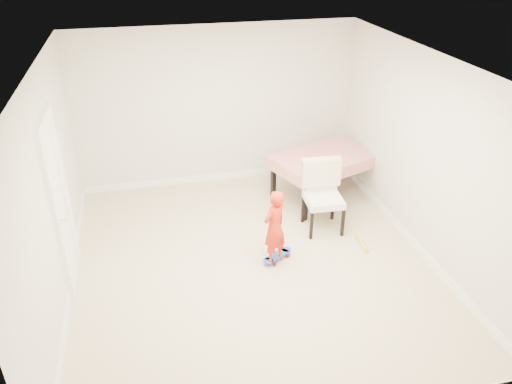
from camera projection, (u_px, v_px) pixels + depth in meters
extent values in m
plane|color=tan|center=(252.00, 264.00, 6.49)|extent=(5.00, 5.00, 0.00)
cube|color=white|center=(251.00, 66.00, 5.26)|extent=(4.50, 5.00, 0.04)
cube|color=beige|center=(217.00, 108.00, 8.00)|extent=(4.50, 0.04, 2.60)
cube|color=beige|center=(325.00, 318.00, 3.75)|extent=(4.50, 0.04, 2.60)
cube|color=beige|center=(52.00, 196.00, 5.42)|extent=(0.04, 5.00, 2.60)
cube|color=beige|center=(423.00, 157.00, 6.33)|extent=(0.04, 5.00, 2.60)
cube|color=white|center=(60.00, 204.00, 5.81)|extent=(0.11, 0.94, 2.11)
cube|color=white|center=(220.00, 176.00, 8.60)|extent=(4.50, 0.02, 0.12)
cube|color=white|center=(71.00, 286.00, 6.01)|extent=(0.02, 5.00, 0.12)
cube|color=white|center=(409.00, 238.00, 6.92)|extent=(0.02, 5.00, 0.12)
imported|color=red|center=(274.00, 230.00, 6.28)|extent=(0.45, 0.41, 1.02)
cylinder|color=gold|center=(362.00, 243.00, 6.87)|extent=(0.09, 0.40, 0.06)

